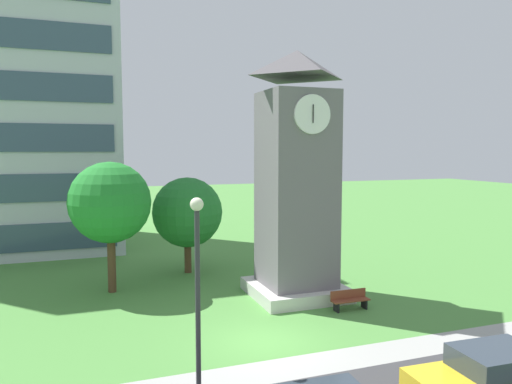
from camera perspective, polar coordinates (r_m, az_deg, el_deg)
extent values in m
plane|color=#4C893D|center=(19.05, 1.15, -17.31)|extent=(160.00, 160.00, 0.00)
cube|color=#9E9E99|center=(17.06, 4.16, -20.10)|extent=(120.00, 1.60, 0.01)
cube|color=#B7BCC6|center=(39.78, -27.01, 10.21)|extent=(14.68, 11.47, 22.40)
cube|color=#384C60|center=(34.32, -27.56, -4.99)|extent=(13.51, 0.10, 1.80)
cube|color=#384C60|center=(33.94, -27.78, 0.34)|extent=(13.51, 0.10, 1.80)
cube|color=#384C60|center=(33.86, -28.01, 5.74)|extent=(13.51, 0.10, 1.80)
cube|color=slate|center=(23.56, 4.79, -0.39)|extent=(3.23, 3.23, 10.04)
cube|color=beige|center=(24.47, 4.70, -11.46)|extent=(4.36, 4.36, 0.60)
pyramid|color=#555155|center=(23.81, 4.90, 14.90)|extent=(3.55, 3.55, 1.29)
cylinder|color=white|center=(22.00, 6.70, 9.16)|extent=(1.78, 0.12, 1.78)
cylinder|color=white|center=(24.25, 8.50, 8.75)|extent=(0.12, 1.78, 1.78)
cube|color=black|center=(21.95, 6.78, 9.58)|extent=(0.03, 0.08, 0.53)
cube|color=black|center=(21.93, 6.79, 9.17)|extent=(0.03, 0.06, 0.80)
cube|color=brown|center=(22.67, 11.15, -12.49)|extent=(1.80, 0.49, 0.06)
cube|color=brown|center=(22.78, 10.87, -11.79)|extent=(1.80, 0.06, 0.40)
cube|color=black|center=(22.40, 9.51, -13.29)|extent=(0.08, 0.43, 0.45)
cube|color=black|center=(23.10, 12.72, -12.77)|extent=(0.08, 0.43, 0.45)
cylinder|color=#333338|center=(13.36, -6.90, -14.34)|extent=(0.14, 0.14, 5.64)
sphere|color=#F2EFCC|center=(12.69, -7.04, -1.45)|extent=(0.36, 0.36, 0.36)
cylinder|color=#513823|center=(28.86, -8.09, -7.34)|extent=(0.41, 0.41, 2.16)
sphere|color=#24742E|center=(28.43, -8.15, -2.39)|extent=(4.10, 4.10, 4.10)
cylinder|color=#513823|center=(25.73, -16.75, -7.88)|extent=(0.41, 0.41, 3.17)
sphere|color=#217F2B|center=(25.23, -16.93, -1.18)|extent=(4.10, 4.10, 4.10)
cube|color=gold|center=(15.89, 25.99, -19.77)|extent=(4.69, 2.08, 0.76)
cube|color=#2D3842|center=(15.78, 26.73, -17.30)|extent=(2.37, 1.75, 0.60)
cylinder|color=black|center=(17.57, 27.34, -18.72)|extent=(0.67, 0.25, 0.66)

